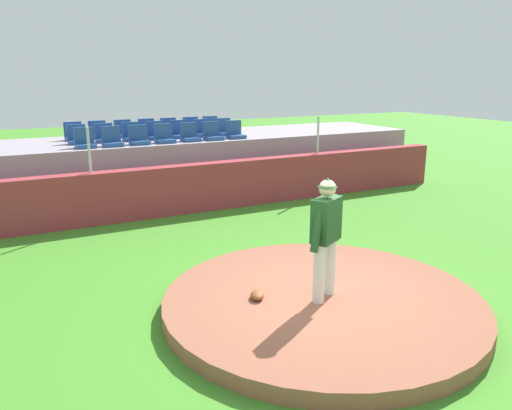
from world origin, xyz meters
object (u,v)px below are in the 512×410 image
(stadium_chair_16, at_px, (124,132))
(stadium_chair_1, at_px, (112,140))
(baseball, at_px, (330,259))
(stadium_chair_18, at_px, (169,129))
(stadium_chair_6, at_px, (235,133))
(stadium_chair_12, at_px, (203,131))
(stadium_chair_9, at_px, (132,135))
(stadium_chair_13, at_px, (224,130))
(stadium_chair_15, at_px, (98,133))
(stadium_chair_3, at_px, (164,137))
(stadium_chair_4, at_px, (190,135))
(pitcher, at_px, (326,230))
(stadium_chair_0, at_px, (85,141))
(stadium_chair_10, at_px, (156,134))
(stadium_chair_17, at_px, (147,131))
(stadium_chair_20, at_px, (211,127))
(stadium_chair_5, at_px, (212,134))
(fielding_glove, at_px, (257,295))
(stadium_chair_19, at_px, (192,128))
(stadium_chair_11, at_px, (179,132))
(stadium_chair_7, at_px, (77,138))
(stadium_chair_14, at_px, (74,134))
(stadium_chair_2, at_px, (139,138))
(stadium_chair_8, at_px, (105,136))

(stadium_chair_16, bearing_deg, stadium_chair_1, 68.10)
(baseball, bearing_deg, stadium_chair_18, 91.76)
(stadium_chair_16, bearing_deg, baseball, 101.44)
(stadium_chair_6, bearing_deg, stadium_chair_12, -51.67)
(stadium_chair_9, distance_m, stadium_chair_13, 2.80)
(baseball, relative_size, stadium_chair_15, 0.15)
(stadium_chair_16, bearing_deg, stadium_chair_3, 111.77)
(stadium_chair_4, bearing_deg, baseball, 91.93)
(stadium_chair_15, bearing_deg, pitcher, 98.58)
(stadium_chair_0, distance_m, stadium_chair_16, 2.20)
(stadium_chair_10, height_order, stadium_chair_17, same)
(stadium_chair_0, xyz_separation_m, stadium_chair_20, (4.15, 1.72, 0.00))
(stadium_chair_5, height_order, stadium_chair_6, same)
(fielding_glove, height_order, stadium_chair_1, stadium_chair_1)
(stadium_chair_19, bearing_deg, stadium_chair_18, -0.81)
(pitcher, relative_size, stadium_chair_19, 3.62)
(fielding_glove, xyz_separation_m, stadium_chair_0, (-1.16, 7.11, 1.51))
(stadium_chair_5, height_order, stadium_chair_15, same)
(stadium_chair_0, relative_size, stadium_chair_11, 1.00)
(stadium_chair_13, bearing_deg, stadium_chair_0, 11.30)
(stadium_chair_6, distance_m, stadium_chair_7, 4.29)
(baseball, height_order, stadium_chair_15, stadium_chair_15)
(stadium_chair_18, height_order, stadium_chair_19, same)
(stadium_chair_7, height_order, stadium_chair_11, same)
(stadium_chair_5, bearing_deg, stadium_chair_3, -1.00)
(stadium_chair_12, distance_m, stadium_chair_14, 3.62)
(stadium_chair_13, bearing_deg, stadium_chair_18, -31.09)
(fielding_glove, bearing_deg, stadium_chair_7, 36.65)
(stadium_chair_2, distance_m, stadium_chair_16, 1.71)
(stadium_chair_3, relative_size, stadium_chair_5, 1.00)
(pitcher, bearing_deg, stadium_chair_16, 65.57)
(baseball, relative_size, stadium_chair_19, 0.15)
(fielding_glove, distance_m, stadium_chair_9, 8.10)
(fielding_glove, height_order, stadium_chair_15, stadium_chair_15)
(stadium_chair_10, bearing_deg, stadium_chair_3, 88.15)
(fielding_glove, xyz_separation_m, stadium_chair_5, (2.29, 7.08, 1.51))
(stadium_chair_10, height_order, stadium_chair_18, same)
(stadium_chair_12, bearing_deg, baseball, 86.09)
(baseball, distance_m, stadium_chair_19, 8.20)
(stadium_chair_10, xyz_separation_m, stadium_chair_12, (1.41, 0.01, 0.00))
(fielding_glove, xyz_separation_m, stadium_chair_12, (2.34, 7.95, 1.51))
(stadium_chair_2, distance_m, stadium_chair_13, 2.95)
(stadium_chair_0, xyz_separation_m, stadium_chair_17, (2.08, 1.72, 0.00))
(stadium_chair_5, height_order, stadium_chair_17, same)
(stadium_chair_6, relative_size, stadium_chair_8, 1.00)
(pitcher, height_order, stadium_chair_11, stadium_chair_11)
(stadium_chair_4, height_order, stadium_chair_7, same)
(baseball, relative_size, stadium_chair_11, 0.15)
(stadium_chair_6, xyz_separation_m, stadium_chair_16, (-2.79, 1.72, 0.00))
(stadium_chair_7, bearing_deg, stadium_chair_15, -128.16)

